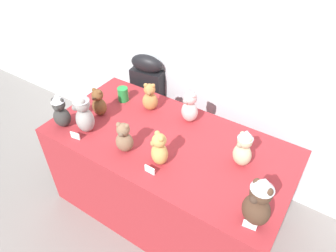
{
  "coord_description": "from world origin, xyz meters",
  "views": [
    {
      "loc": [
        0.82,
        -1.01,
        2.13
      ],
      "look_at": [
        0.0,
        0.25,
        0.86
      ],
      "focal_mm": 32.8,
      "sensor_mm": 36.0,
      "label": 1
    }
  ],
  "objects": [
    {
      "name": "ground_plane",
      "position": [
        0.0,
        0.0,
        0.0
      ],
      "size": [
        10.0,
        10.0,
        0.0
      ],
      "primitive_type": "plane",
      "color": "gray"
    },
    {
      "name": "wall_back",
      "position": [
        0.0,
        0.92,
        1.3
      ],
      "size": [
        7.0,
        0.08,
        2.6
      ],
      "primitive_type": "cube",
      "color": "silver",
      "rests_on": "ground_plane"
    },
    {
      "name": "display_table",
      "position": [
        0.0,
        0.25,
        0.37
      ],
      "size": [
        1.66,
        0.83,
        0.74
      ],
      "primitive_type": "cube",
      "color": "maroon",
      "rests_on": "ground_plane"
    },
    {
      "name": "instrument_case",
      "position": [
        -0.57,
        0.8,
        0.49
      ],
      "size": [
        0.29,
        0.16,
        0.97
      ],
      "rotation": [
        0.0,
        0.0,
        0.14
      ],
      "color": "black",
      "rests_on": "ground_plane"
    },
    {
      "name": "teddy_bear_honey",
      "position": [
        0.07,
        0.05,
        0.85
      ],
      "size": [
        0.15,
        0.15,
        0.23
      ],
      "rotation": [
        0.0,
        0.0,
        -0.56
      ],
      "color": "tan",
      "rests_on": "display_table"
    },
    {
      "name": "teddy_bear_caramel",
      "position": [
        -0.3,
        0.46,
        0.85
      ],
      "size": [
        0.15,
        0.14,
        0.22
      ],
      "rotation": [
        0.0,
        0.0,
        0.47
      ],
      "color": "#B27A42",
      "rests_on": "display_table"
    },
    {
      "name": "teddy_bear_blush",
      "position": [
        0.01,
        0.51,
        0.86
      ],
      "size": [
        0.15,
        0.13,
        0.24
      ],
      "rotation": [
        0.0,
        0.0,
        -0.27
      ],
      "color": "beige",
      "rests_on": "display_table"
    },
    {
      "name": "teddy_bear_sand",
      "position": [
        0.49,
        0.31,
        0.87
      ],
      "size": [
        0.15,
        0.14,
        0.26
      ],
      "rotation": [
        0.0,
        0.0,
        -0.42
      ],
      "color": "#CCB78E",
      "rests_on": "display_table"
    },
    {
      "name": "teddy_bear_chestnut",
      "position": [
        -0.57,
        0.21,
        0.85
      ],
      "size": [
        0.11,
        0.1,
        0.22
      ],
      "rotation": [
        0.0,
        0.0,
        0.0
      ],
      "color": "brown",
      "rests_on": "display_table"
    },
    {
      "name": "teddy_bear_cocoa",
      "position": [
        0.7,
        -0.02,
        0.9
      ],
      "size": [
        0.18,
        0.17,
        0.33
      ],
      "rotation": [
        0.0,
        0.0,
        -0.35
      ],
      "color": "#4C3323",
      "rests_on": "display_table"
    },
    {
      "name": "teddy_bear_ash",
      "position": [
        -0.52,
        0.03,
        0.9
      ],
      "size": [
        0.18,
        0.17,
        0.32
      ],
      "rotation": [
        0.0,
        0.0,
        -0.47
      ],
      "color": "gray",
      "rests_on": "display_table"
    },
    {
      "name": "teddy_bear_charcoal",
      "position": [
        -0.69,
        -0.02,
        0.87
      ],
      "size": [
        0.15,
        0.14,
        0.26
      ],
      "rotation": [
        0.0,
        0.0,
        0.44
      ],
      "color": "#383533",
      "rests_on": "display_table"
    },
    {
      "name": "teddy_bear_mocha",
      "position": [
        -0.18,
        0.02,
        0.85
      ],
      "size": [
        0.14,
        0.13,
        0.22
      ],
      "rotation": [
        0.0,
        0.0,
        0.32
      ],
      "color": "#7F6047",
      "rests_on": "display_table"
    },
    {
      "name": "party_cup_green",
      "position": [
        -0.54,
        0.44,
        0.8
      ],
      "size": [
        0.08,
        0.08,
        0.11
      ],
      "primitive_type": "cylinder",
      "color": "#238C3D",
      "rests_on": "display_table"
    },
    {
      "name": "name_card_front_left",
      "position": [
        0.7,
        -0.08,
        0.77
      ],
      "size": [
        0.07,
        0.02,
        0.05
      ],
      "primitive_type": "cube",
      "rotation": [
        0.0,
        0.0,
        0.14
      ],
      "color": "white",
      "rests_on": "display_table"
    },
    {
      "name": "name_card_front_middle",
      "position": [
        0.07,
        -0.05,
        0.77
      ],
      "size": [
        0.07,
        0.01,
        0.05
      ],
      "primitive_type": "cube",
      "rotation": [
        0.0,
        0.0,
        -0.01
      ],
      "color": "white",
      "rests_on": "display_table"
    },
    {
      "name": "name_card_front_right",
      "position": [
        -0.52,
        -0.08,
        0.77
      ],
      "size": [
        0.07,
        0.02,
        0.05
      ],
      "primitive_type": "cube",
      "rotation": [
        0.0,
        0.0,
        0.16
      ],
      "color": "white",
      "rests_on": "display_table"
    }
  ]
}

